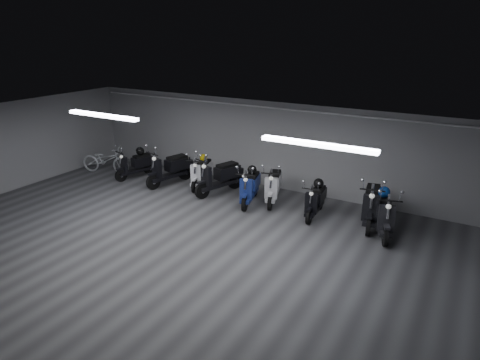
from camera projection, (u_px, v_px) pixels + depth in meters
The scene contains 21 objects.
floor at pixel (174, 251), 9.85m from camera, with size 14.00×10.00×0.01m, color #3D3D3F.
ceiling at pixel (167, 134), 8.91m from camera, with size 14.00×10.00×0.01m, color gray.
back_wall at pixel (269, 145), 13.46m from camera, with size 14.00×0.01×2.80m, color gray.
fluor_strip_left at pixel (103, 115), 11.15m from camera, with size 2.40×0.18×0.08m, color white.
fluor_strip_right at pixel (317, 144), 8.33m from camera, with size 2.40×0.18×0.08m, color white.
conduit at pixel (269, 108), 12.98m from camera, with size 0.05×0.05×13.60m, color white.
scooter_0 at pixel (135, 160), 14.50m from camera, with size 0.56×1.69×1.26m, color black, non-canonical shape.
scooter_1 at pixel (169, 163), 13.85m from camera, with size 0.66×1.99×1.48m, color black, non-canonical shape.
scooter_2 at pixel (201, 168), 13.67m from camera, with size 0.58×1.74×1.29m, color white, non-canonical shape.
scooter_3 at pixel (219, 171), 13.06m from camera, with size 0.66×1.99×1.48m, color black, non-canonical shape.
scooter_4 at pixel (250, 182), 12.34m from camera, with size 0.60×1.79×1.33m, color navy, non-canonical shape.
scooter_6 at pixel (273, 181), 12.41m from camera, with size 0.61×1.83×1.36m, color silver, non-canonical shape.
scooter_7 at pixel (316, 196), 11.46m from camera, with size 0.55×1.64×1.22m, color black, non-canonical shape.
scooter_8 at pixel (372, 198), 10.94m from camera, with size 0.67×2.01×1.50m, color black, non-canonical shape.
scooter_9 at pixel (384, 208), 10.43m from camera, with size 0.64×1.92×1.43m, color black, non-canonical shape.
bicycle at pixel (105, 157), 15.05m from camera, with size 0.64×1.80×1.17m, color white.
helmet_0 at pixel (319, 183), 11.56m from camera, with size 0.28×0.28×0.28m, color black.
helmet_1 at pixel (384, 192), 10.57m from camera, with size 0.29×0.29×0.29m, color navy.
helmet_2 at pixel (252, 170), 12.47m from camera, with size 0.28×0.28×0.28m, color black.
helmet_3 at pixel (203, 158), 13.79m from camera, with size 0.25×0.25×0.25m, color #BEA50B.
helmet_4 at pixel (140, 151), 14.55m from camera, with size 0.29×0.29×0.29m, color black.
Camera 1 is at (5.71, -6.77, 4.89)m, focal length 31.42 mm.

